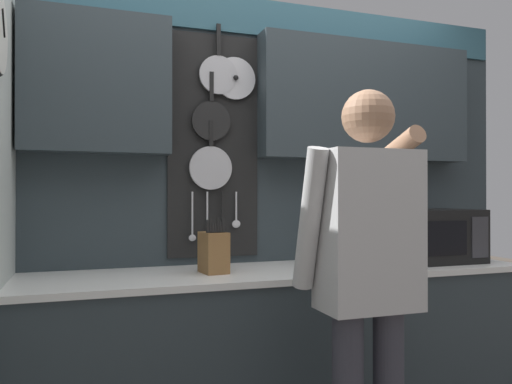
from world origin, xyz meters
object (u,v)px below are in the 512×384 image
at_px(microwave, 431,235).
at_px(person, 367,264).
at_px(knife_block, 214,252).
at_px(utensil_crock, 356,249).

relative_size(microwave, person, 0.29).
bearing_deg(knife_block, microwave, -0.02).
bearing_deg(person, knife_block, 125.94).
relative_size(microwave, utensil_crock, 1.48).
height_order(knife_block, utensil_crock, utensil_crock).
bearing_deg(knife_block, person, -54.06).
relative_size(utensil_crock, person, 0.20).
xyz_separation_m(microwave, person, (-0.80, -0.63, -0.04)).
distance_m(utensil_crock, person, 0.70).
distance_m(knife_block, person, 0.77).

